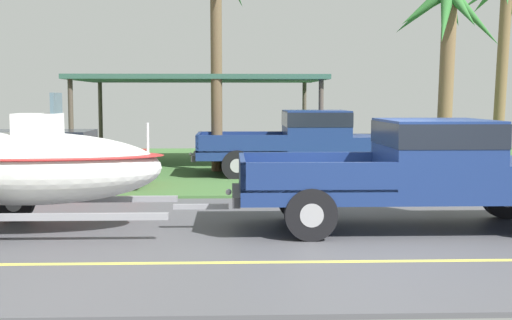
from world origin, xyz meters
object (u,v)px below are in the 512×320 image
Objects in this scene: palm_tree_near_left at (503,17)px; carport_awning at (200,80)px; parked_pickup_background at (314,139)px; parked_sedan_near at (44,160)px; pickup_truck_towing at (432,167)px; palm_tree_near_right at (446,32)px; boat_on_trailer at (24,168)px.

carport_awning is at bearing -165.67° from palm_tree_near_left.
parked_pickup_background is at bearing -43.56° from carport_awning.
carport_awning is (3.47, 5.40, 2.02)m from parked_sedan_near.
pickup_truck_towing is 7.75m from palm_tree_near_right.
parked_pickup_background is 4.77m from carport_awning.
pickup_truck_towing reaches higher than parked_sedan_near.
palm_tree_near_right reaches higher than pickup_truck_towing.
boat_on_trailer is at bearing -78.20° from parked_sedan_near.
parked_pickup_background is 0.78× the size of carport_awning.
parked_pickup_background is at bearing -141.92° from palm_tree_near_left.
carport_awning reaches higher than parked_sedan_near.
palm_tree_near_right is at bearing -30.14° from carport_awning.
palm_tree_near_right reaches higher than parked_sedan_near.
palm_tree_near_left reaches higher than parked_sedan_near.
palm_tree_near_right is at bearing 71.31° from pickup_truck_towing.
boat_on_trailer is 19.08m from palm_tree_near_left.
palm_tree_near_left is (7.40, 5.80, 4.00)m from parked_pickup_background.
carport_awning is (-4.27, 10.66, 1.68)m from pickup_truck_towing.
parked_pickup_background is at bearing 97.75° from pickup_truck_towing.
palm_tree_near_right is at bearing 8.94° from parked_sedan_near.
carport_awning is at bearing 77.46° from boat_on_trailer.
parked_pickup_background is at bearing 167.49° from palm_tree_near_right.
parked_pickup_background is 1.27× the size of parked_sedan_near.
parked_pickup_background is 1.12× the size of palm_tree_near_right.
parked_sedan_near is 0.88× the size of palm_tree_near_right.
boat_on_trailer is at bearing -102.54° from carport_awning.
parked_sedan_near is 0.69× the size of palm_tree_near_left.
boat_on_trailer is 9.43m from parked_pickup_background.
parked_pickup_background is 7.11m from parked_sedan_near.
boat_on_trailer reaches higher than parked_sedan_near.
carport_awning reaches higher than parked_pickup_background.
parked_pickup_background is 10.22m from palm_tree_near_left.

